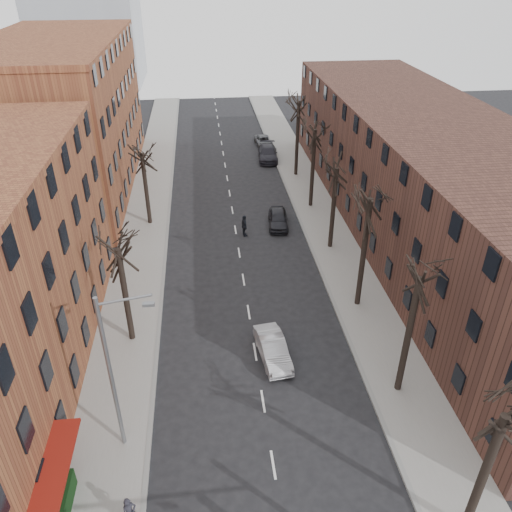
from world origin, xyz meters
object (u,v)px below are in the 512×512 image
object	(u,v)px
silver_sedan	(273,349)
parked_car_mid	(268,153)
parked_car_near	(278,219)
pedestrian_a	(130,512)

from	to	relation	value
silver_sedan	parked_car_mid	xyz separation A→B (m)	(4.18, 33.89, 0.08)
silver_sedan	parked_car_near	distance (m)	17.21
parked_car_near	parked_car_mid	xyz separation A→B (m)	(1.32, 16.92, 0.07)
pedestrian_a	silver_sedan	bearing A→B (deg)	24.63
silver_sedan	parked_car_mid	distance (m)	34.15
silver_sedan	pedestrian_a	xyz separation A→B (m)	(-7.40, -9.65, 0.26)
silver_sedan	pedestrian_a	distance (m)	12.16
parked_car_mid	pedestrian_a	distance (m)	45.05
parked_car_mid	pedestrian_a	size ratio (longest dim) A/B	3.30
parked_car_near	silver_sedan	bearing A→B (deg)	-93.85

